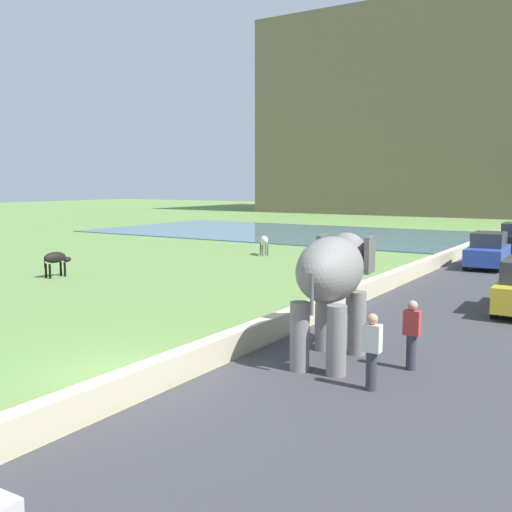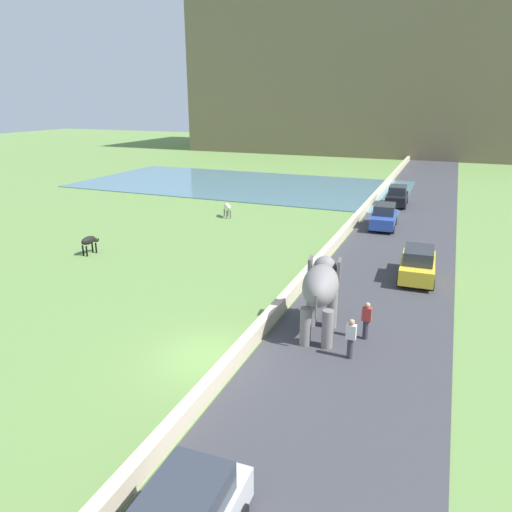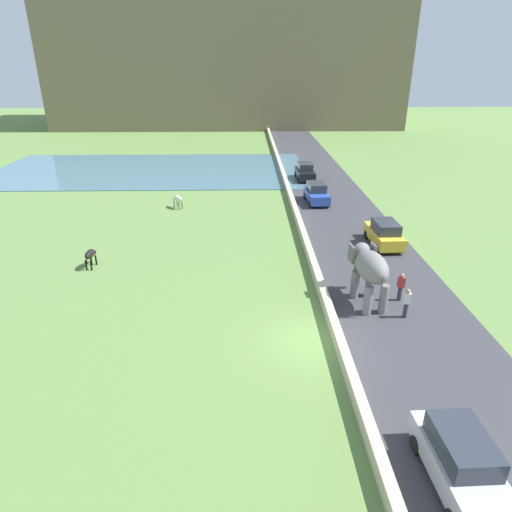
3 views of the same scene
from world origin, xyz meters
The scene contains 10 objects.
ground_plane centered at (0.00, 0.00, 0.00)m, with size 220.00×220.00×0.00m, color #608442.
barrier_wall centered at (1.20, 18.00, 0.32)m, with size 0.40×110.00×0.65m, color beige.
lake centered at (-14.00, 34.75, 0.04)m, with size 36.00×18.00×0.08m, color slate.
hill_distant centered at (-6.00, 79.00, 13.83)m, with size 64.00×28.00×27.66m, color #75664C.
elephant centered at (3.39, 3.35, 2.04)m, with size 1.77×3.56×2.99m.
person_beside_elephant centered at (5.22, 3.56, 0.87)m, with size 0.36×0.22×1.63m.
person_trailing centered at (4.95, 1.85, 0.87)m, with size 0.36×0.22×1.63m.
car_blue centered at (3.42, 21.38, 0.90)m, with size 1.95×4.08×1.80m.
cow_white centered at (-8.80, 20.13, 0.84)m, with size 1.15×1.27×1.15m.
cow_black centered at (-12.50, 8.22, 0.84)m, with size 0.53×1.41×1.15m.
Camera 1 is at (9.06, -8.96, 4.18)m, focal length 40.97 mm.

